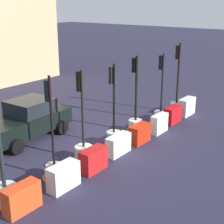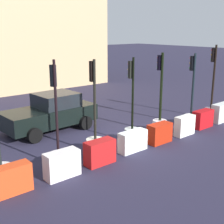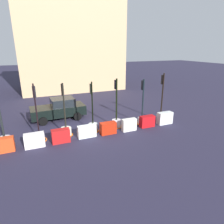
{
  "view_description": "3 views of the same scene",
  "coord_description": "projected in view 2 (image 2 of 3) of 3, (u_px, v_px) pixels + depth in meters",
  "views": [
    {
      "loc": [
        -10.41,
        -8.0,
        5.72
      ],
      "look_at": [
        0.56,
        0.37,
        1.13
      ],
      "focal_mm": 54.1,
      "sensor_mm": 36.0,
      "label": 1
    },
    {
      "loc": [
        -8.23,
        -8.68,
        4.44
      ],
      "look_at": [
        -1.18,
        -0.27,
        1.46
      ],
      "focal_mm": 49.53,
      "sensor_mm": 36.0,
      "label": 2
    },
    {
      "loc": [
        -3.6,
        -11.98,
        5.44
      ],
      "look_at": [
        1.31,
        -0.21,
        1.21
      ],
      "focal_mm": 31.28,
      "sensor_mm": 36.0,
      "label": 3
    }
  ],
  "objects": [
    {
      "name": "construction_barrier_7",
      "position": [
        221.0,
        113.0,
        15.14
      ],
      "size": [
        1.14,
        0.46,
        0.9
      ],
      "color": "silver",
      "rests_on": "ground_plane"
    },
    {
      "name": "building_main_facade",
      "position": [
        11.0,
        3.0,
        23.32
      ],
      "size": [
        13.36,
        7.61,
        12.55
      ],
      "color": "tan",
      "rests_on": "ground_plane"
    },
    {
      "name": "traffic_light_3",
      "position": [
        132.0,
        129.0,
        12.33
      ],
      "size": [
        0.77,
        0.77,
        3.4
      ],
      "color": "#A9AEAB",
      "rests_on": "ground_plane"
    },
    {
      "name": "construction_barrier_3",
      "position": [
        133.0,
        141.0,
        11.47
      ],
      "size": [
        1.15,
        0.41,
        0.77
      ],
      "color": "white",
      "rests_on": "ground_plane"
    },
    {
      "name": "traffic_light_6",
      "position": [
        211.0,
        105.0,
        15.62
      ],
      "size": [
        0.62,
        0.62,
        3.68
      ],
      "color": "silver",
      "rests_on": "ground_plane"
    },
    {
      "name": "construction_barrier_1",
      "position": [
        62.0,
        164.0,
        9.44
      ],
      "size": [
        1.1,
        0.46,
        0.84
      ],
      "color": "white",
      "rests_on": "ground_plane"
    },
    {
      "name": "traffic_light_0",
      "position": [
        0.0,
        167.0,
        9.06
      ],
      "size": [
        1.0,
        1.0,
        3.6
      ],
      "color": "silver",
      "rests_on": "ground_plane"
    },
    {
      "name": "traffic_light_2",
      "position": [
        95.0,
        139.0,
        11.27
      ],
      "size": [
        0.84,
        0.84,
        3.43
      ],
      "color": "silver",
      "rests_on": "ground_plane"
    },
    {
      "name": "traffic_light_4",
      "position": [
        160.0,
        118.0,
        13.49
      ],
      "size": [
        0.81,
        0.81,
        3.48
      ],
      "color": "silver",
      "rests_on": "ground_plane"
    },
    {
      "name": "traffic_light_5",
      "position": [
        191.0,
        113.0,
        14.62
      ],
      "size": [
        0.84,
        0.84,
        3.36
      ],
      "color": "silver",
      "rests_on": "ground_plane"
    },
    {
      "name": "construction_barrier_2",
      "position": [
        100.0,
        152.0,
        10.37
      ],
      "size": [
        1.06,
        0.46,
        0.83
      ],
      "color": "red",
      "rests_on": "ground_plane"
    },
    {
      "name": "traffic_light_1",
      "position": [
        58.0,
        150.0,
        10.13
      ],
      "size": [
        0.84,
        0.84,
        3.53
      ],
      "color": "#B6A9A8",
      "rests_on": "ground_plane"
    },
    {
      "name": "construction_barrier_4",
      "position": [
        160.0,
        133.0,
        12.32
      ],
      "size": [
        1.05,
        0.47,
        0.79
      ],
      "color": "#AF210C",
      "rests_on": "ground_plane"
    },
    {
      "name": "construction_barrier_0",
      "position": [
        11.0,
        180.0,
        8.5
      ],
      "size": [
        1.1,
        0.43,
        0.83
      ],
      "color": "#E0421A",
      "rests_on": "ground_plane"
    },
    {
      "name": "construction_barrier_6",
      "position": [
        203.0,
        119.0,
        14.22
      ],
      "size": [
        1.07,
        0.45,
        0.81
      ],
      "color": "red",
      "rests_on": "ground_plane"
    },
    {
      "name": "construction_barrier_5",
      "position": [
        185.0,
        126.0,
        13.19
      ],
      "size": [
        1.0,
        0.36,
        0.85
      ],
      "color": "white",
      "rests_on": "ground_plane"
    },
    {
      "name": "car_black_sedan",
      "position": [
        51.0,
        113.0,
        13.78
      ],
      "size": [
        4.21,
        2.32,
        1.65
      ],
      "color": "black",
      "rests_on": "ground_plane"
    },
    {
      "name": "ground_plane",
      "position": [
        130.0,
        140.0,
        12.69
      ],
      "size": [
        120.0,
        120.0,
        0.0
      ],
      "primitive_type": "plane",
      "color": "#262339"
    }
  ]
}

